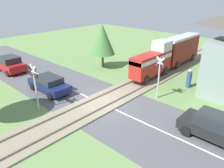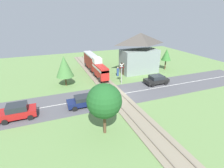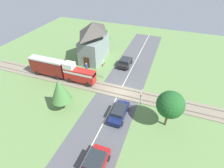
{
  "view_description": "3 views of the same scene",
  "coord_description": "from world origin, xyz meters",
  "views": [
    {
      "loc": [
        10.39,
        -10.07,
        7.8
      ],
      "look_at": [
        0.0,
        1.21,
        1.2
      ],
      "focal_mm": 35.0,
      "sensor_mm": 36.0,
      "label": 1
    },
    {
      "loc": [
        -8.37,
        -20.04,
        10.48
      ],
      "look_at": [
        0.0,
        1.21,
        1.2
      ],
      "focal_mm": 28.0,
      "sensor_mm": 36.0,
      "label": 2
    },
    {
      "loc": [
        -19.4,
        -5.9,
        16.8
      ],
      "look_at": [
        0.0,
        1.21,
        1.2
      ],
      "focal_mm": 28.0,
      "sensor_mm": 36.0,
      "label": 3
    }
  ],
  "objects": [
    {
      "name": "road_surface",
      "position": [
        0.0,
        0.0,
        0.01
      ],
      "size": [
        48.0,
        6.4,
        0.02
      ],
      "color": "#515156",
      "rests_on": "ground_plane"
    },
    {
      "name": "tree_roadside_hedge",
      "position": [
        -5.79,
        6.01,
        3.09
      ],
      "size": [
        2.64,
        2.64,
        4.68
      ],
      "color": "brown",
      "rests_on": "ground_plane"
    },
    {
      "name": "train",
      "position": [
        0.0,
        9.91,
        1.86
      ],
      "size": [
        1.58,
        11.44,
        3.18
      ],
      "color": "red",
      "rests_on": "track_bed"
    },
    {
      "name": "crossing_signal_west_approach",
      "position": [
        -2.59,
        -3.65,
        2.13
      ],
      "size": [
        0.9,
        0.18,
        3.35
      ],
      "color": "#B7B7B7",
      "rests_on": "ground_plane"
    },
    {
      "name": "car_near_crossing",
      "position": [
        -4.62,
        -1.44,
        0.72
      ],
      "size": [
        4.09,
        1.81,
        1.35
      ],
      "color": "#141E4C",
      "rests_on": "ground_plane"
    },
    {
      "name": "car_behind_queue",
      "position": [
        -11.81,
        -1.44,
        0.83
      ],
      "size": [
        3.67,
        1.94,
        1.62
      ],
      "color": "#A81919",
      "rests_on": "ground_plane"
    },
    {
      "name": "crossing_signal_east_approach",
      "position": [
        2.59,
        3.65,
        2.13
      ],
      "size": [
        0.9,
        0.18,
        3.35
      ],
      "color": "#B7B7B7",
      "rests_on": "ground_plane"
    },
    {
      "name": "track_bed",
      "position": [
        0.0,
        0.0,
        0.07
      ],
      "size": [
        2.8,
        48.0,
        0.24
      ],
      "color": "gray",
      "rests_on": "ground_plane"
    },
    {
      "name": "car_far_side",
      "position": [
        7.64,
        1.44,
        0.75
      ],
      "size": [
        3.74,
        2.01,
        1.42
      ],
      "color": "black",
      "rests_on": "ground_plane"
    },
    {
      "name": "tree_by_station",
      "position": [
        13.88,
        7.42,
        2.96
      ],
      "size": [
        1.85,
        1.85,
        4.1
      ],
      "color": "brown",
      "rests_on": "ground_plane"
    },
    {
      "name": "ground_plane",
      "position": [
        0.0,
        0.0,
        0.0
      ],
      "size": [
        60.0,
        60.0,
        0.0
      ],
      "primitive_type": "plane",
      "color": "#66894C"
    },
    {
      "name": "station_building",
      "position": [
        8.01,
        7.73,
        3.59
      ],
      "size": [
        7.27,
        3.84,
        7.28
      ],
      "color": "gray",
      "rests_on": "ground_plane"
    },
    {
      "name": "tree_beyond_track",
      "position": [
        -4.02,
        -7.14,
        3.34
      ],
      "size": [
        3.15,
        3.15,
        4.93
      ],
      "color": "brown",
      "rests_on": "ground_plane"
    },
    {
      "name": "pedestrian_by_station",
      "position": [
        3.47,
        7.24,
        0.75
      ],
      "size": [
        0.41,
        0.41,
        1.66
      ],
      "color": "#2D4C8E",
      "rests_on": "ground_plane"
    }
  ]
}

